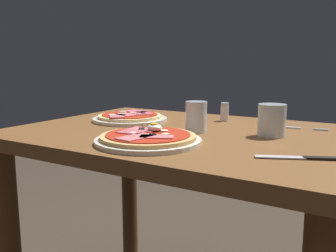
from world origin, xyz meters
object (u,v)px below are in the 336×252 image
pizza_across_left (130,118)px  salt_shaker (225,112)px  pizza_foreground (148,138)px  dining_table (184,172)px  water_glass_near (196,119)px  fork (298,128)px  knife (306,158)px  water_glass_far (272,122)px

pizza_across_left → salt_shaker: salt_shaker is taller
pizza_foreground → salt_shaker: (0.03, 0.45, 0.02)m
dining_table → pizza_foreground: size_ratio=3.68×
water_glass_near → fork: size_ratio=0.60×
salt_shaker → water_glass_near: bearing=-88.1°
pizza_across_left → salt_shaker: bearing=30.6°
dining_table → salt_shaker: size_ratio=15.58×
dining_table → knife: bearing=-23.2°
pizza_across_left → water_glass_far: 0.52m
pizza_foreground → knife: 0.40m
fork → salt_shaker: (-0.26, 0.03, 0.03)m
dining_table → water_glass_far: water_glass_far is taller
fork → salt_shaker: 0.27m
water_glass_far → knife: (0.14, -0.22, -0.04)m
water_glass_near → salt_shaker: (-0.01, 0.25, -0.01)m
dining_table → water_glass_near: bearing=-10.8°
dining_table → pizza_across_left: (-0.26, 0.06, 0.15)m
pizza_across_left → water_glass_near: 0.31m
pizza_across_left → knife: bearing=-19.7°
water_glass_near → fork: water_glass_near is taller
water_glass_far → knife: 0.26m
pizza_across_left → water_glass_far: bearing=-2.1°
dining_table → knife: (0.40, -0.17, 0.14)m
pizza_foreground → knife: pizza_foreground is taller
knife → salt_shaker: salt_shaker is taller
pizza_foreground → knife: size_ratio=1.52×
water_glass_near → water_glass_far: (0.22, 0.05, 0.00)m
salt_shaker → fork: bearing=-6.5°
pizza_across_left → fork: pizza_across_left is taller
fork → pizza_foreground: bearing=-125.0°
salt_shaker → water_glass_far: bearing=-41.0°
salt_shaker → dining_table: bearing=-98.6°
pizza_foreground → dining_table: bearing=91.2°
water_glass_near → knife: (0.35, -0.16, -0.04)m
water_glass_far → salt_shaker: size_ratio=1.40×
knife → pizza_foreground: bearing=-174.0°
knife → salt_shaker: size_ratio=2.78×
pizza_foreground → water_glass_far: 0.36m
water_glass_near → water_glass_far: water_glass_near is taller
water_glass_near → knife: size_ratio=0.51×
pizza_foreground → pizza_across_left: bearing=133.8°
fork → knife: (0.10, -0.38, 0.00)m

